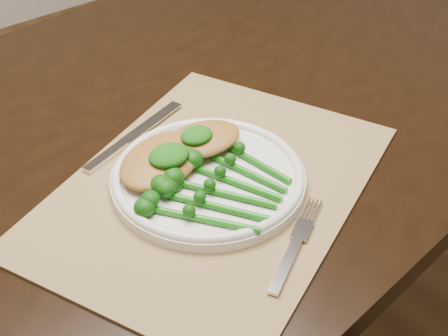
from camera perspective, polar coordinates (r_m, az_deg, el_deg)
dining_table at (r=1.24m, az=-5.06°, el=-10.28°), size 1.67×1.04×0.75m
placemat at (r=0.86m, az=-1.01°, el=-1.68°), size 0.61×0.53×0.00m
dinner_plate at (r=0.86m, az=-1.45°, el=-0.81°), size 0.27×0.27×0.02m
knife at (r=0.94m, az=-8.97°, el=2.41°), size 0.21×0.08×0.01m
fork at (r=0.79m, az=6.86°, el=-6.31°), size 0.16×0.10×0.01m
chicken_fillet_left at (r=0.86m, az=-5.75°, el=0.76°), size 0.17×0.14×0.03m
chicken_fillet_right at (r=0.89m, az=-1.96°, el=2.68°), size 0.12×0.09×0.02m
pesto_dollop_left at (r=0.84m, az=-5.08°, el=1.16°), size 0.06×0.05×0.02m
pesto_dollop_right at (r=0.87m, az=-2.52°, el=3.01°), size 0.05×0.04×0.02m
broccolini_bundle at (r=0.82m, az=0.50°, el=-1.81°), size 0.22×0.23×0.04m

